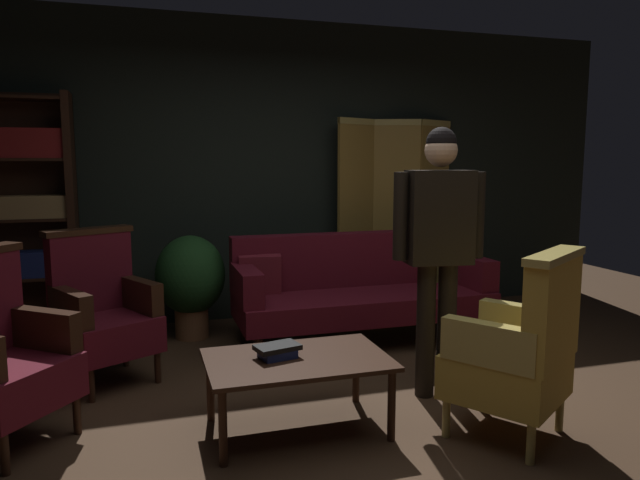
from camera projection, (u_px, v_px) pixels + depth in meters
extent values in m
plane|color=#3D2819|center=(360.00, 417.00, 3.42)|extent=(10.00, 10.00, 0.00)
cube|color=black|center=(269.00, 171.00, 5.55)|extent=(7.20, 0.10, 2.80)
cube|color=olive|center=(356.00, 218.00, 5.65)|extent=(0.43, 0.21, 1.90)
cube|color=tan|center=(357.00, 121.00, 5.53)|extent=(0.44, 0.22, 0.06)
cube|color=olive|center=(396.00, 216.00, 5.78)|extent=(0.44, 0.19, 1.90)
cube|color=tan|center=(397.00, 122.00, 5.66)|extent=(0.44, 0.20, 0.06)
cube|color=olive|center=(433.00, 215.00, 5.92)|extent=(0.43, 0.23, 1.90)
cube|color=tan|center=(435.00, 123.00, 5.80)|extent=(0.43, 0.23, 0.06)
cube|color=black|center=(73.00, 218.00, 4.84)|extent=(0.06, 0.32, 2.05)
cube|color=black|center=(21.00, 218.00, 4.86)|extent=(0.90, 0.02, 2.05)
cube|color=black|center=(25.00, 334.00, 4.85)|extent=(0.86, 0.30, 0.02)
cube|color=black|center=(21.00, 278.00, 4.79)|extent=(0.86, 0.30, 0.02)
cube|color=navy|center=(20.00, 264.00, 4.75)|extent=(0.78, 0.22, 0.21)
cube|color=black|center=(17.00, 219.00, 4.72)|extent=(0.86, 0.30, 0.02)
cube|color=#9E7A47|center=(16.00, 207.00, 4.69)|extent=(0.78, 0.22, 0.18)
cube|color=black|center=(13.00, 160.00, 4.66)|extent=(0.86, 0.30, 0.02)
cube|color=maroon|center=(11.00, 143.00, 4.62)|extent=(0.78, 0.22, 0.24)
cube|color=black|center=(9.00, 98.00, 4.59)|extent=(0.86, 0.30, 0.02)
cylinder|color=black|center=(258.00, 351.00, 4.28)|extent=(0.07, 0.07, 0.22)
cylinder|color=black|center=(483.00, 329.00, 4.84)|extent=(0.07, 0.07, 0.22)
cylinder|color=black|center=(244.00, 328.00, 4.85)|extent=(0.07, 0.07, 0.22)
cylinder|color=black|center=(447.00, 311.00, 5.40)|extent=(0.07, 0.07, 0.22)
cube|color=#4C0F19|center=(364.00, 304.00, 4.82)|extent=(2.10, 0.76, 0.20)
cube|color=#4C0F19|center=(351.00, 259.00, 5.06)|extent=(2.10, 0.18, 0.46)
cube|color=#4C0F19|center=(246.00, 284.00, 4.50)|extent=(0.16, 0.68, 0.26)
cube|color=#4C0F19|center=(469.00, 270.00, 5.07)|extent=(0.16, 0.68, 0.26)
cube|color=maroon|center=(260.00, 276.00, 4.73)|extent=(0.36, 0.20, 0.35)
cube|color=#4C5123|center=(442.00, 265.00, 5.21)|extent=(0.35, 0.19, 0.35)
cylinder|color=black|center=(223.00, 428.00, 2.85)|extent=(0.04, 0.04, 0.39)
cylinder|color=black|center=(392.00, 405.00, 3.11)|extent=(0.04, 0.04, 0.39)
cylinder|color=black|center=(210.00, 387.00, 3.36)|extent=(0.04, 0.04, 0.39)
cylinder|color=black|center=(356.00, 371.00, 3.62)|extent=(0.04, 0.04, 0.39)
cube|color=black|center=(297.00, 360.00, 3.21)|extent=(1.00, 0.64, 0.03)
cylinder|color=tan|center=(481.00, 392.00, 3.52)|extent=(0.04, 0.04, 0.22)
cylinder|color=tan|center=(446.00, 417.00, 3.17)|extent=(0.04, 0.04, 0.22)
cylinder|color=tan|center=(560.00, 412.00, 3.24)|extent=(0.04, 0.04, 0.22)
cylinder|color=tan|center=(531.00, 443.00, 2.88)|extent=(0.04, 0.04, 0.22)
cube|color=#B79338|center=(505.00, 375.00, 3.17)|extent=(0.78, 0.78, 0.24)
cube|color=#B79338|center=(552.00, 312.00, 2.97)|extent=(0.53, 0.41, 0.54)
cube|color=tan|center=(556.00, 256.00, 2.94)|extent=(0.57, 0.44, 0.04)
cube|color=tan|center=(523.00, 324.00, 3.32)|extent=(0.35, 0.46, 0.22)
cube|color=tan|center=(489.00, 345.00, 2.95)|extent=(0.35, 0.46, 0.22)
cylinder|color=black|center=(91.00, 385.00, 3.62)|extent=(0.04, 0.04, 0.22)
cylinder|color=black|center=(158.00, 367.00, 3.95)|extent=(0.04, 0.04, 0.22)
cylinder|color=black|center=(62.00, 367.00, 3.94)|extent=(0.04, 0.04, 0.22)
cylinder|color=black|center=(126.00, 351.00, 4.27)|extent=(0.04, 0.04, 0.22)
cube|color=#4C0F19|center=(108.00, 334.00, 3.91)|extent=(0.76, 0.76, 0.24)
cube|color=#4C0F19|center=(90.00, 273.00, 4.02)|extent=(0.55, 0.37, 0.54)
cube|color=black|center=(88.00, 231.00, 3.98)|extent=(0.59, 0.40, 0.04)
cube|color=black|center=(70.00, 307.00, 3.71)|extent=(0.31, 0.48, 0.22)
cube|color=black|center=(140.00, 295.00, 4.05)|extent=(0.31, 0.48, 0.22)
cylinder|color=black|center=(5.00, 453.00, 2.78)|extent=(0.04, 0.04, 0.22)
cylinder|color=black|center=(77.00, 414.00, 3.20)|extent=(0.04, 0.04, 0.22)
cylinder|color=black|center=(15.00, 402.00, 3.37)|extent=(0.04, 0.04, 0.22)
cube|color=#4C0F19|center=(7.00, 383.00, 3.04)|extent=(0.79, 0.79, 0.24)
cube|color=black|center=(42.00, 329.00, 3.23)|extent=(0.45, 0.38, 0.22)
cylinder|color=black|center=(447.00, 329.00, 3.71)|extent=(0.12, 0.12, 0.86)
cylinder|color=black|center=(426.00, 330.00, 3.69)|extent=(0.12, 0.12, 0.86)
cube|color=maroon|center=(438.00, 257.00, 3.64)|extent=(0.34, 0.20, 0.09)
cube|color=black|center=(439.00, 217.00, 3.60)|extent=(0.42, 0.26, 0.58)
cube|color=white|center=(433.00, 211.00, 3.71)|extent=(0.14, 0.03, 0.41)
cube|color=maroon|center=(434.00, 175.00, 3.68)|extent=(0.09, 0.03, 0.04)
cylinder|color=black|center=(477.00, 215.00, 3.64)|extent=(0.09, 0.09, 0.54)
cylinder|color=black|center=(400.00, 216.00, 3.56)|extent=(0.09, 0.09, 0.54)
sphere|color=tan|center=(441.00, 150.00, 3.55)|extent=(0.20, 0.20, 0.20)
sphere|color=black|center=(441.00, 142.00, 3.54)|extent=(0.18, 0.18, 0.18)
cylinder|color=brown|center=(192.00, 321.00, 4.96)|extent=(0.28, 0.28, 0.28)
ellipsoid|color=#193D19|center=(190.00, 275.00, 4.91)|extent=(0.58, 0.58, 0.67)
cube|color=navy|center=(277.00, 353.00, 3.21)|extent=(0.21, 0.18, 0.04)
cube|color=black|center=(277.00, 347.00, 3.20)|extent=(0.27, 0.20, 0.03)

